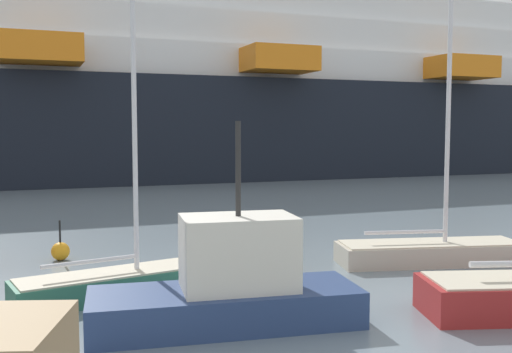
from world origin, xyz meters
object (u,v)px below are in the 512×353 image
sailboat_3 (431,247)px  channel_buoy_0 (60,251)px  sailboat_2 (121,278)px  fishing_boat_2 (230,286)px  cruise_ship (139,92)px

sailboat_3 → channel_buoy_0: size_ratio=8.50×
sailboat_2 → channel_buoy_0: 4.66m
sailboat_2 → fishing_boat_2: size_ratio=1.59×
sailboat_3 → channel_buoy_0: sailboat_3 is taller
sailboat_2 → cruise_ship: bearing=67.8°
sailboat_2 → sailboat_3: bearing=-10.0°
sailboat_2 → channel_buoy_0: (-1.50, 4.41, -0.15)m
fishing_boat_2 → channel_buoy_0: bearing=118.7°
fishing_boat_2 → channel_buoy_0: size_ratio=4.53×
channel_buoy_0 → cruise_ship: (5.47, 32.36, 6.72)m
cruise_ship → sailboat_2: bearing=-100.6°
sailboat_2 → fishing_boat_2: sailboat_2 is taller
fishing_boat_2 → channel_buoy_0: fishing_boat_2 is taller
channel_buoy_0 → sailboat_2: bearing=-71.3°
sailboat_3 → fishing_boat_2: bearing=-143.5°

